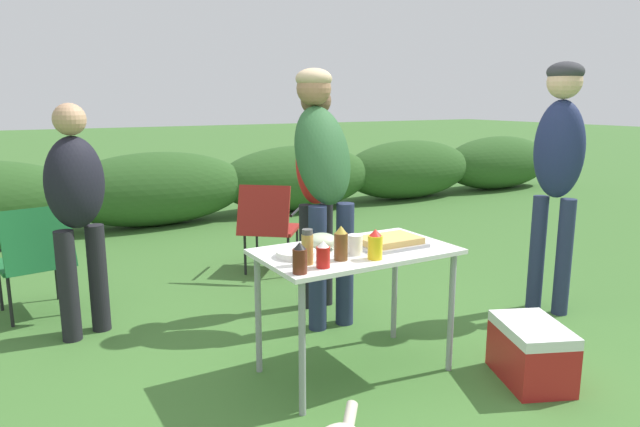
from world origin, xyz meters
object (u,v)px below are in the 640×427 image
Objects in this scene: plate_stack at (296,254)px; spice_jar at (307,247)px; bbq_sauce_bottle at (300,259)px; camp_chair_near_hedge at (34,255)px; food_tray at (389,242)px; camp_chair_green_behind_table at (269,223)px; paper_cup_stack at (355,245)px; mustard_bottle at (375,245)px; ketchup_bottle at (323,255)px; beer_bottle at (341,244)px; standing_person_with_beanie at (558,157)px; standing_person_in_navy_coat at (76,201)px; cooler_box at (531,352)px; folding_table at (356,262)px; standing_person_in_red_jacket at (316,173)px; standing_person_in_olive_jacket at (323,166)px; mixing_bowl at (322,241)px.

plate_stack is 1.19× the size of spice_jar.
camp_chair_near_hedge is (-1.06, 2.10, -0.35)m from bbq_sauce_bottle.
camp_chair_green_behind_table is (0.17, 2.04, -0.30)m from food_tray.
paper_cup_stack is 2.47m from camp_chair_near_hedge.
spice_jar reaches higher than camp_chair_near_hedge.
paper_cup_stack is 0.14m from mustard_bottle.
ketchup_bottle reaches higher than plate_stack.
paper_cup_stack is at bearing 23.07° from beer_bottle.
mustard_bottle is at bearing -61.97° from camp_chair_near_hedge.
camp_chair_near_hedge is at bearing -138.53° from standing_person_with_beanie.
cooler_box is (2.09, -1.94, -0.75)m from standing_person_in_navy_coat.
mustard_bottle is at bearing -71.66° from paper_cup_stack.
ketchup_bottle is 0.32m from mustard_bottle.
food_tray is at bearing -105.74° from standing_person_with_beanie.
food_tray is 1.01m from cooler_box.
folding_table is at bearing 84.70° from mustard_bottle.
paper_cup_stack reaches higher than folding_table.
mustard_bottle is at bearing -95.30° from folding_table.
ketchup_bottle is 1.45m from standing_person_in_red_jacket.
food_tray is 0.22× the size of standing_person_in_olive_jacket.
bbq_sauce_bottle is 0.09× the size of standing_person_in_red_jacket.
mustard_bottle is (0.34, -0.25, 0.06)m from plate_stack.
spice_jar reaches higher than camp_chair_green_behind_table.
camp_chair_green_behind_table is at bearing -4.06° from camp_chair_near_hedge.
standing_person_in_navy_coat is (-1.27, 1.56, 0.10)m from mustard_bottle.
standing_person_with_beanie is at bearing -28.40° from standing_person_in_red_jacket.
ketchup_bottle is 0.16× the size of camp_chair_green_behind_table.
bbq_sauce_bottle is 1.54m from standing_person_in_red_jacket.
mixing_bowl is at bearing 85.09° from beer_bottle.
spice_jar is at bearing -104.97° from standing_person_with_beanie.
plate_stack is (-0.56, 0.07, -0.01)m from food_tray.
ketchup_bottle is at bearing 179.30° from mustard_bottle.
mustard_bottle is at bearing -73.40° from standing_person_in_navy_coat.
bbq_sauce_bottle is at bearing -163.91° from food_tray.
standing_person_in_olive_jacket is at bearing 71.06° from paper_cup_stack.
paper_cup_stack is 0.45m from bbq_sauce_bottle.
paper_cup_stack is (0.30, -0.12, 0.04)m from plate_stack.
bbq_sauce_bottle is (-0.15, -0.03, 0.01)m from ketchup_bottle.
food_tray is 0.56m from ketchup_bottle.
bbq_sauce_bottle reaches higher than plate_stack.
mixing_bowl is 0.10× the size of standing_person_with_beanie.
beer_bottle is at bearing 25.29° from ketchup_bottle.
ketchup_bottle is (0.03, -0.24, 0.05)m from plate_stack.
plate_stack is at bearing -119.44° from standing_person_in_red_jacket.
standing_person_in_navy_coat is at bearing -110.11° from cooler_box.
ketchup_bottle reaches higher than food_tray.
standing_person_in_olive_jacket is (0.40, 0.68, 0.33)m from mixing_bowl.
standing_person_in_red_jacket is at bearing 72.33° from folding_table.
ketchup_bottle is 0.17m from beer_bottle.
standing_person_with_beanie reaches higher than camp_chair_near_hedge.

